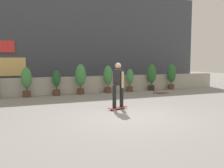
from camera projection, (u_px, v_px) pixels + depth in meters
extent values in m
plane|color=gray|center=(130.00, 116.00, 7.89)|extent=(48.00, 48.00, 0.00)
cube|color=#B2ADA3|center=(80.00, 85.00, 13.36)|extent=(18.00, 0.40, 0.90)
cube|color=#424751|center=(64.00, 39.00, 16.77)|extent=(20.00, 2.00, 6.50)
cylinder|color=brown|center=(27.00, 94.00, 11.91)|extent=(0.36, 0.36, 0.30)
cylinder|color=brown|center=(27.00, 90.00, 11.88)|extent=(0.06, 0.06, 0.15)
ellipsoid|color=#428C47|center=(26.00, 78.00, 11.83)|extent=(0.49, 0.49, 1.00)
cylinder|color=brown|center=(57.00, 93.00, 12.45)|extent=(0.36, 0.36, 0.30)
cylinder|color=brown|center=(57.00, 88.00, 12.43)|extent=(0.06, 0.06, 0.15)
ellipsoid|color=#235B2D|center=(56.00, 79.00, 12.38)|extent=(0.41, 0.41, 0.84)
cylinder|color=brown|center=(81.00, 91.00, 12.94)|extent=(0.36, 0.36, 0.30)
cylinder|color=brown|center=(81.00, 87.00, 12.92)|extent=(0.06, 0.06, 0.15)
ellipsoid|color=#428C47|center=(81.00, 75.00, 12.85)|extent=(0.56, 0.56, 1.14)
cylinder|color=brown|center=(108.00, 90.00, 13.53)|extent=(0.36, 0.36, 0.30)
cylinder|color=brown|center=(108.00, 86.00, 13.51)|extent=(0.06, 0.06, 0.15)
ellipsoid|color=#428C47|center=(108.00, 75.00, 13.45)|extent=(0.51, 0.51, 1.04)
cylinder|color=brown|center=(130.00, 89.00, 14.04)|extent=(0.36, 0.36, 0.30)
cylinder|color=brown|center=(130.00, 85.00, 14.02)|extent=(0.06, 0.06, 0.15)
ellipsoid|color=#428C47|center=(130.00, 76.00, 13.98)|extent=(0.41, 0.41, 0.84)
cylinder|color=#2D2823|center=(151.00, 88.00, 14.60)|extent=(0.36, 0.36, 0.30)
cylinder|color=brown|center=(152.00, 84.00, 14.57)|extent=(0.06, 0.06, 0.15)
ellipsoid|color=#2D6B33|center=(152.00, 74.00, 14.51)|extent=(0.54, 0.54, 1.10)
cylinder|color=brown|center=(171.00, 87.00, 15.14)|extent=(0.36, 0.36, 0.30)
cylinder|color=brown|center=(171.00, 83.00, 15.12)|extent=(0.06, 0.06, 0.15)
ellipsoid|color=#2D6B33|center=(172.00, 73.00, 15.06)|extent=(0.54, 0.54, 1.10)
cube|color=maroon|center=(118.00, 108.00, 8.95)|extent=(0.82, 0.46, 0.02)
cylinder|color=silver|center=(114.00, 110.00, 8.72)|extent=(0.06, 0.05, 0.06)
cylinder|color=silver|center=(111.00, 109.00, 8.83)|extent=(0.06, 0.05, 0.06)
cylinder|color=silver|center=(125.00, 108.00, 9.07)|extent=(0.06, 0.05, 0.06)
cylinder|color=silver|center=(122.00, 107.00, 9.18)|extent=(0.06, 0.05, 0.06)
cylinder|color=black|center=(114.00, 97.00, 8.79)|extent=(0.14, 0.14, 0.82)
cylinder|color=black|center=(122.00, 96.00, 9.03)|extent=(0.14, 0.14, 0.82)
cube|color=#262628|center=(118.00, 77.00, 8.84)|extent=(0.31, 0.41, 0.56)
sphere|color=tan|center=(118.00, 66.00, 8.80)|extent=(0.22, 0.22, 0.22)
cylinder|color=tan|center=(123.00, 80.00, 8.68)|extent=(0.09, 0.09, 0.58)
cylinder|color=tan|center=(114.00, 79.00, 9.02)|extent=(0.09, 0.09, 0.58)
cube|color=maroon|center=(161.00, 93.00, 13.13)|extent=(0.78, 0.61, 0.02)
cylinder|color=silver|center=(156.00, 93.00, 13.10)|extent=(0.06, 0.06, 0.06)
cylinder|color=silver|center=(156.00, 93.00, 13.26)|extent=(0.06, 0.06, 0.06)
cylinder|color=silver|center=(166.00, 94.00, 13.01)|extent=(0.06, 0.06, 0.06)
cylinder|color=silver|center=(166.00, 93.00, 13.16)|extent=(0.06, 0.06, 0.06)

